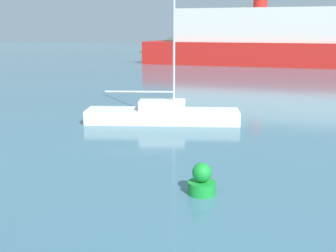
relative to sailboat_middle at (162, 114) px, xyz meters
name	(u,v)px	position (x,y,z in m)	size (l,w,h in m)	color
sailboat_middle	(162,114)	(0.00, 0.00, 0.00)	(7.84, 4.18, 9.29)	white
ferry_distant	(259,40)	(-2.24, 36.62, 2.66)	(30.26, 9.88, 8.75)	red
buoy_marker	(202,181)	(4.80, -8.21, -0.09)	(0.82, 0.82, 0.94)	green
hill_west	(241,29)	(-11.30, 65.28, 4.04)	(40.66, 40.66, 9.04)	#4C6647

